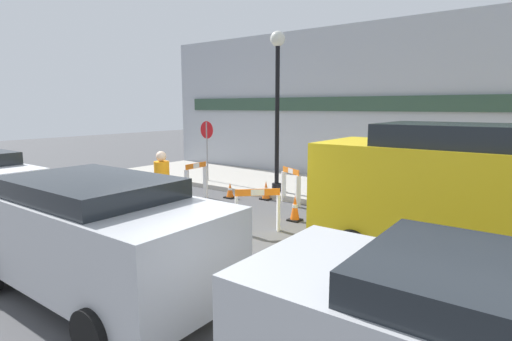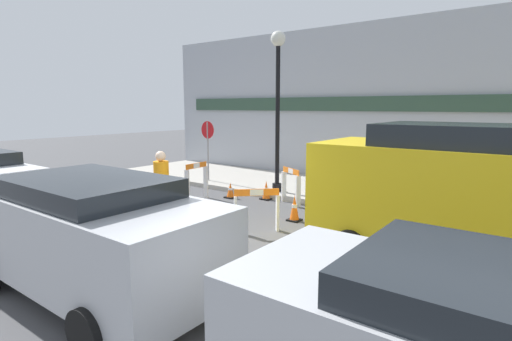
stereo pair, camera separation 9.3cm
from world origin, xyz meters
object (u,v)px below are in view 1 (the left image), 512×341
(stop_sign, at_px, (207,141))
(parked_car_1, at_px, (92,230))
(person_worker, at_px, (162,187))
(work_van, at_px, (461,190))
(streetlamp_post, at_px, (277,90))
(person_pedestrian, at_px, (442,167))

(stop_sign, relative_size, parked_car_1, 0.47)
(person_worker, xyz_separation_m, work_van, (5.74, 1.57, 0.38))
(person_worker, height_order, work_van, work_van)
(streetlamp_post, relative_size, stop_sign, 2.29)
(work_van, bearing_deg, person_pedestrian, 105.72)
(streetlamp_post, xyz_separation_m, stop_sign, (-2.94, 0.06, -1.67))
(person_pedestrian, relative_size, parked_car_1, 0.42)
(person_worker, distance_m, person_pedestrian, 7.21)
(stop_sign, distance_m, parked_car_1, 8.39)
(streetlamp_post, distance_m, stop_sign, 3.38)
(stop_sign, height_order, person_worker, stop_sign)
(streetlamp_post, bearing_deg, stop_sign, 178.93)
(parked_car_1, xyz_separation_m, work_van, (3.97, 4.35, 0.34))
(streetlamp_post, distance_m, parked_car_1, 7.53)
(person_worker, relative_size, work_van, 0.36)
(person_worker, bearing_deg, work_van, -61.50)
(person_worker, distance_m, work_van, 5.96)
(streetlamp_post, relative_size, person_pedestrian, 2.58)
(person_pedestrian, relative_size, work_van, 0.38)
(person_worker, distance_m, parked_car_1, 3.29)
(streetlamp_post, relative_size, parked_car_1, 1.08)
(stop_sign, bearing_deg, person_worker, 124.98)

